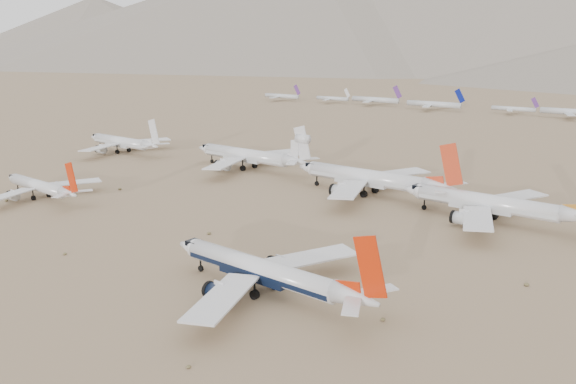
% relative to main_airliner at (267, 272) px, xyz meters
% --- Properties ---
extents(ground, '(7000.00, 7000.00, 0.00)m').
position_rel_main_airliner_xyz_m(ground, '(-3.27, 2.68, -4.34)').
color(ground, '#80674A').
rests_on(ground, ground).
extents(main_airliner, '(44.71, 43.67, 15.78)m').
position_rel_main_airliner_xyz_m(main_airliner, '(0.00, 0.00, 0.00)').
color(main_airliner, silver).
rests_on(main_airliner, ground).
extents(second_airliner, '(37.74, 36.89, 13.38)m').
position_rel_main_airliner_xyz_m(second_airliner, '(-96.47, 8.61, -0.59)').
color(second_airliner, silver).
rests_on(second_airliner, ground).
extents(row2_gold_tail, '(48.36, 47.29, 17.22)m').
position_rel_main_airliner_xyz_m(row2_gold_tail, '(15.52, 69.67, 0.48)').
color(row2_gold_tail, silver).
rests_on(row2_gold_tail, ground).
extents(row2_orange_tail, '(52.56, 51.42, 18.75)m').
position_rel_main_airliner_xyz_m(row2_orange_tail, '(-23.03, 74.15, 0.92)').
color(row2_orange_tail, silver).
rests_on(row2_orange_tail, ground).
extents(row2_white_trijet, '(52.10, 50.92, 18.46)m').
position_rel_main_airliner_xyz_m(row2_white_trijet, '(-77.44, 79.19, 1.01)').
color(row2_white_trijet, silver).
rests_on(row2_white_trijet, ground).
extents(row2_white_twin, '(45.91, 44.92, 16.40)m').
position_rel_main_airliner_xyz_m(row2_white_twin, '(-144.58, 70.55, 0.28)').
color(row2_white_twin, silver).
rests_on(row2_white_twin, ground).
extents(desert_scrub, '(206.06, 121.67, 0.63)m').
position_rel_main_airliner_xyz_m(desert_scrub, '(-33.64, -21.81, -4.05)').
color(desert_scrub, brown).
rests_on(desert_scrub, ground).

